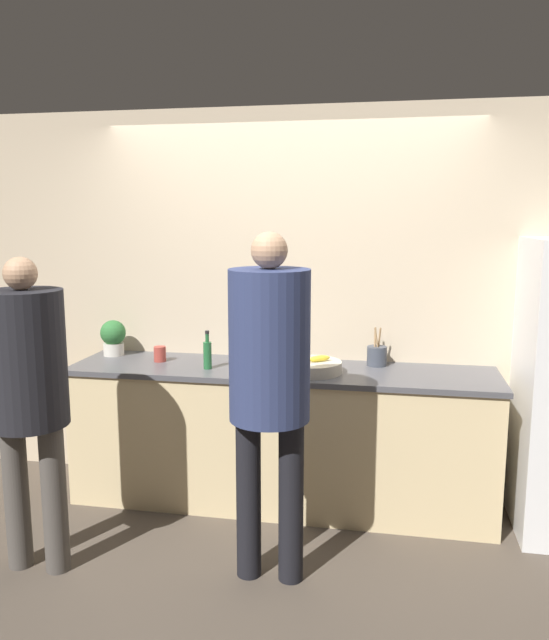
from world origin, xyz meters
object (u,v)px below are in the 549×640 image
object	(u,v)px
person_center	(269,371)
cup_red	(160,354)
utensil_crock	(377,355)
person_left	(28,382)
bottle_green	(207,354)
potted_plant	(113,337)
fruit_bowl	(312,367)

from	to	relation	value
person_center	cup_red	bearing A→B (deg)	135.85
utensil_crock	person_left	bearing A→B (deg)	-145.25
bottle_green	potted_plant	size ratio (longest dim) A/B	1.00
person_left	potted_plant	size ratio (longest dim) A/B	6.75
fruit_bowl	cup_red	distance (m)	1.05
cup_red	bottle_green	bearing A→B (deg)	-19.86
person_center	person_left	bearing A→B (deg)	-173.20
person_center	fruit_bowl	world-z (taller)	person_center
bottle_green	cup_red	bearing A→B (deg)	160.14
cup_red	fruit_bowl	bearing A→B (deg)	-6.01
fruit_bowl	potted_plant	distance (m)	1.46
person_left	person_center	bearing A→B (deg)	6.80
bottle_green	cup_red	distance (m)	0.40
utensil_crock	fruit_bowl	bearing A→B (deg)	-145.84
utensil_crock	cup_red	bearing A→B (deg)	-173.77
person_center	utensil_crock	size ratio (longest dim) A/B	7.15
person_left	bottle_green	world-z (taller)	person_left
bottle_green	potted_plant	xyz separation A→B (m)	(-0.77, 0.25, 0.04)
utensil_crock	potted_plant	distance (m)	1.83
person_center	potted_plant	world-z (taller)	person_center
person_center	potted_plant	distance (m)	1.68
cup_red	person_center	bearing A→B (deg)	-44.15
utensil_crock	bottle_green	xyz separation A→B (m)	(-1.07, -0.29, 0.03)
bottle_green	cup_red	world-z (taller)	bottle_green
bottle_green	person_center	bearing A→B (deg)	-54.06
fruit_bowl	cup_red	size ratio (longest dim) A/B	3.69
person_center	utensil_crock	xyz separation A→B (m)	(0.50, 1.07, -0.14)
utensil_crock	cup_red	size ratio (longest dim) A/B	2.48
bottle_green	potted_plant	bearing A→B (deg)	161.67
fruit_bowl	bottle_green	bearing A→B (deg)	-177.83
person_left	bottle_green	bearing A→B (deg)	53.33
person_left	potted_plant	xyz separation A→B (m)	(-0.08, 1.18, 0.01)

